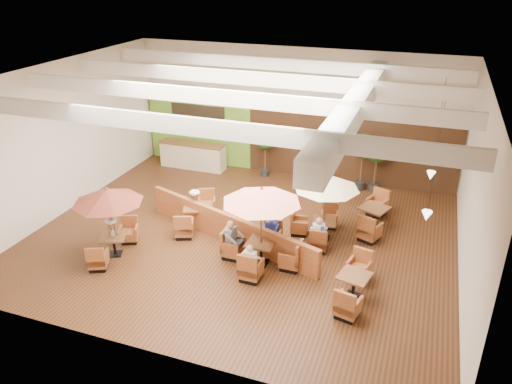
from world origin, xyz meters
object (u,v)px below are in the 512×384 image
at_px(topiary_0, 265,141).
at_px(diner_2, 233,236).
at_px(topiary_1, 363,148).
at_px(booth_divider, 228,228).
at_px(table_2, 325,192).
at_px(diner_3, 319,231).
at_px(diner_1, 271,228).
at_px(table_1, 261,212).
at_px(topiary_2, 377,153).
at_px(diner_4, 319,230).
at_px(table_0, 109,205).
at_px(diner_0, 250,258).
at_px(table_4, 353,286).
at_px(service_counter, 193,155).
at_px(table_5, 373,218).
at_px(table_3, 196,213).

xyz_separation_m(topiary_0, diner_2, (1.20, -6.68, -0.83)).
bearing_deg(topiary_1, booth_divider, -121.23).
height_order(table_2, diner_3, table_2).
relative_size(topiary_0, diner_1, 3.01).
relative_size(booth_divider, topiary_0, 3.36).
bearing_deg(table_1, topiary_1, 73.81).
bearing_deg(topiary_2, table_2, -104.17).
distance_m(booth_divider, diner_4, 3.02).
bearing_deg(topiary_0, topiary_1, -0.00).
xyz_separation_m(table_0, topiary_2, (7.19, 7.81, -0.12)).
relative_size(table_1, diner_0, 3.46).
bearing_deg(table_4, service_counter, 152.04).
bearing_deg(topiary_0, diner_4, -55.77).
height_order(table_1, diner_3, table_1).
bearing_deg(diner_4, diner_1, 176.89).
xyz_separation_m(diner_0, diner_1, (0.00, 1.91, -0.02)).
height_order(topiary_1, diner_1, topiary_1).
bearing_deg(diner_2, table_5, 137.41).
height_order(table_2, table_3, table_2).
height_order(service_counter, table_2, table_2).
relative_size(topiary_2, diner_4, 2.84).
height_order(table_1, diner_2, table_1).
relative_size(topiary_0, diner_4, 2.72).
xyz_separation_m(service_counter, diner_2, (4.59, -6.48, 0.19)).
relative_size(topiary_1, diner_2, 2.87).
bearing_deg(diner_0, service_counter, 130.78).
relative_size(table_5, diner_3, 3.70).
bearing_deg(service_counter, table_5, -19.06).
bearing_deg(topiary_1, topiary_2, 0.00).
xyz_separation_m(booth_divider, topiary_2, (4.07, 5.78, 1.18)).
bearing_deg(booth_divider, diner_1, 21.43).
relative_size(table_2, diner_3, 3.13).
height_order(diner_2, diner_4, diner_2).
bearing_deg(table_4, diner_2, -178.73).
relative_size(table_3, diner_1, 3.68).
distance_m(table_5, topiary_0, 6.14).
distance_m(diner_0, diner_4, 2.72).
distance_m(table_2, diner_0, 3.58).
height_order(table_3, table_5, table_3).
height_order(table_3, table_4, table_3).
xyz_separation_m(table_2, diner_4, (0.05, -0.86, -0.97)).
distance_m(table_4, topiary_1, 7.66).
bearing_deg(booth_divider, topiary_2, 74.31).
bearing_deg(booth_divider, service_counter, 145.57).
xyz_separation_m(table_2, diner_1, (-1.45, -1.21, -0.99)).
height_order(table_2, table_4, table_2).
relative_size(topiary_0, diner_3, 2.84).
distance_m(table_3, table_4, 6.47).
distance_m(table_1, diner_1, 1.43).
height_order(diner_0, diner_1, diner_0).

